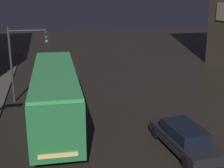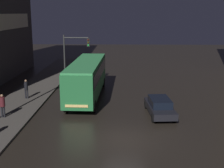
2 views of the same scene
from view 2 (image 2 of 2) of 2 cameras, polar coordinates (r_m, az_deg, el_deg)
ground_plane at (r=20.19m, az=2.13°, el=-10.04°), size 120.00×120.00×0.00m
sidewalk_left at (r=30.91m, az=-14.92°, el=-2.12°), size 4.00×48.00×0.15m
bus_near at (r=29.22m, az=-4.62°, el=1.55°), size 2.87×11.85×3.45m
car_taxi at (r=24.77m, az=8.72°, el=-4.04°), size 2.13×4.90×1.35m
pedestrian_near at (r=24.76m, az=-19.41°, el=-3.39°), size 0.44×0.44×1.80m
pedestrian_mid at (r=29.57m, az=-15.43°, el=-0.63°), size 0.41×0.41×1.76m
traffic_light_main at (r=33.74m, az=-7.04°, el=5.85°), size 2.83×0.35×5.57m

